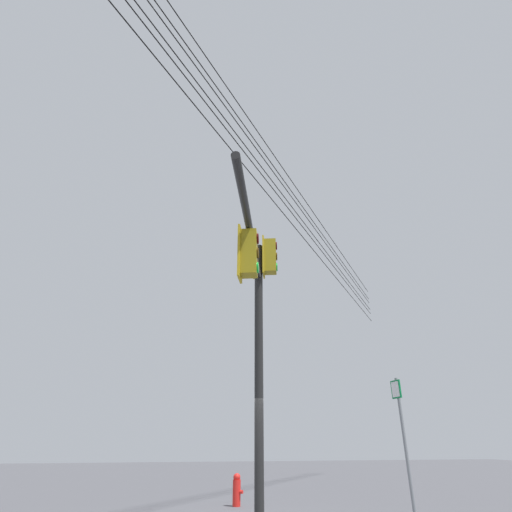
% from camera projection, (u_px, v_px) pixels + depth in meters
% --- Properties ---
extents(signal_mast_assembly, '(4.89, 1.83, 6.47)m').
position_uv_depth(signal_mast_assembly, '(256.00, 297.00, 9.15)').
color(signal_mast_assembly, black).
rests_on(signal_mast_assembly, ground).
extents(route_sign_primary, '(0.32, 0.11, 2.92)m').
position_uv_depth(route_sign_primary, '(404.00, 435.00, 8.51)').
color(route_sign_primary, slate).
rests_on(route_sign_primary, ground).
extents(fire_hydrant, '(0.26, 0.29, 0.81)m').
position_uv_depth(fire_hydrant, '(237.00, 490.00, 11.25)').
color(fire_hydrant, red).
rests_on(fire_hydrant, ground).
extents(overhead_wire_span, '(22.22, 16.92, 2.18)m').
position_uv_depth(overhead_wire_span, '(276.00, 181.00, 12.74)').
color(overhead_wire_span, black).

